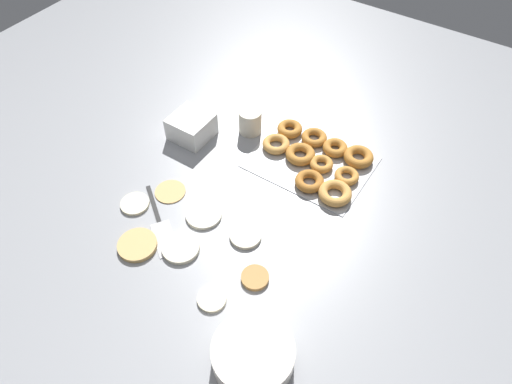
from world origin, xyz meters
The scene contains 14 objects.
ground_plane centered at (0.00, 0.00, 0.00)m, with size 3.00×3.00×0.00m, color gray.
pancake_0 centered at (0.19, 0.01, 0.00)m, with size 0.10×0.10×0.01m, color tan.
pancake_1 centered at (-0.12, 0.02, 0.01)m, with size 0.10×0.10×0.01m, color beige.
pancake_2 centered at (0.02, 0.16, 0.01)m, with size 0.11×0.11×0.01m, color beige.
pancake_3 centered at (0.04, 0.02, 0.01)m, with size 0.12×0.12×0.01m, color silver.
pancake_4 centered at (-0.23, 0.12, 0.01)m, with size 0.08×0.08×0.01m, color #B27F42.
pancake_5 centered at (0.13, 0.23, 0.01)m, with size 0.12×0.12×0.02m, color tan.
pancake_6 centered at (-0.16, 0.24, 0.01)m, with size 0.08×0.08×0.01m, color beige.
pancake_7 centered at (0.25, 0.11, 0.01)m, with size 0.09×0.09×0.01m, color beige.
donut_tray centered at (-0.15, -0.38, 0.02)m, with size 0.40×0.31×0.04m.
batter_bowl centered at (-0.35, 0.32, 0.04)m, with size 0.21×0.21×0.07m.
container_stack centered at (0.30, -0.25, 0.04)m, with size 0.14×0.14×0.09m.
paper_cup centered at (0.13, -0.39, 0.05)m, with size 0.08×0.08×0.09m.
spatula centered at (0.11, 0.14, 0.00)m, with size 0.26×0.20×0.01m.
Camera 1 is at (-0.58, 0.66, 1.16)m, focal length 32.00 mm.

